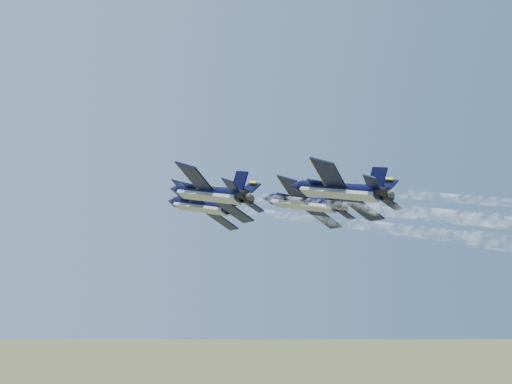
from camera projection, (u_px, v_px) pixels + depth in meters
name	position (u px, v px, depth m)	size (l,w,h in m)	color
jet_lead	(200.00, 205.00, 107.02)	(11.35, 17.48, 6.97)	black
jet_left	(208.00, 193.00, 90.72)	(11.35, 17.48, 6.97)	black
jet_right	(302.00, 203.00, 102.60)	(11.35, 17.48, 6.97)	black
jet_slot	(338.00, 190.00, 87.47)	(11.35, 17.48, 6.97)	black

